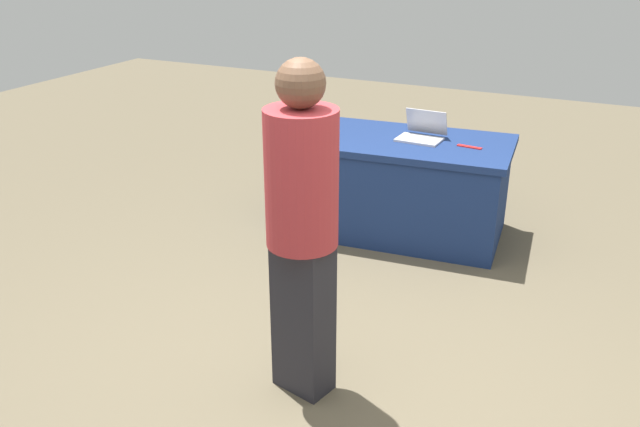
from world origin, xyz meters
The scene contains 6 objects.
ground_plane centered at (0.00, 0.00, 0.00)m, with size 14.40×14.40×0.00m, color brown.
table_foreground centered at (0.41, -2.08, 0.38)m, with size 1.77×1.02×0.75m.
person_presenter centered at (0.17, -0.04, 0.94)m, with size 0.41×0.41×1.69m.
laptop_silver centered at (0.25, -2.15, 0.79)m, with size 0.33×0.31×0.21m.
yarn_ball centered at (0.95, -1.96, 0.81)m, with size 0.12×0.12×0.12m, color beige.
scissors_red centered at (-0.13, -2.10, 0.75)m, with size 0.18×0.04×0.01m, color red.
Camera 1 is at (-1.13, 2.47, 2.19)m, focal length 37.32 mm.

